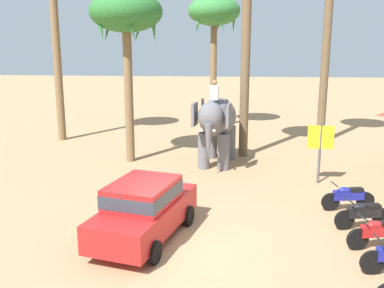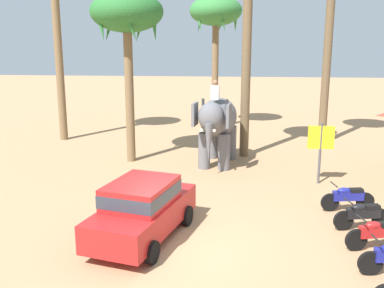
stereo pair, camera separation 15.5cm
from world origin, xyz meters
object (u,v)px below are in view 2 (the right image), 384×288
motorcycle_far_in_row (348,197)px  motorcycle_mid_row (378,233)px  elephant_with_mahout (217,122)px  signboard_yellow (321,142)px  palm_tree_behind_elephant (127,17)px  car_sedan_foreground (142,208)px  palm_tree_leaning_seaward (216,15)px  motorcycle_fourth_in_row (363,215)px

motorcycle_far_in_row → motorcycle_mid_row: bearing=-87.9°
motorcycle_mid_row → motorcycle_far_in_row: bearing=92.1°
elephant_with_mahout → signboard_yellow: bearing=-29.1°
palm_tree_behind_elephant → signboard_yellow: size_ratio=3.18×
elephant_with_mahout → car_sedan_foreground: bearing=-102.6°
motorcycle_mid_row → palm_tree_leaning_seaward: bearing=107.2°
elephant_with_mahout → palm_tree_leaning_seaward: bearing=93.3°
motorcycle_fourth_in_row → elephant_with_mahout: bearing=124.7°
elephant_with_mahout → palm_tree_behind_elephant: size_ratio=0.52×
elephant_with_mahout → motorcycle_fourth_in_row: bearing=-55.3°
motorcycle_far_in_row → palm_tree_leaning_seaward: (-5.03, 13.80, 6.58)m
signboard_yellow → motorcycle_far_in_row: bearing=-81.6°
elephant_with_mahout → motorcycle_mid_row: 9.32m
car_sedan_foreground → motorcycle_mid_row: car_sedan_foreground is taller
motorcycle_fourth_in_row → motorcycle_far_in_row: size_ratio=0.99×
palm_tree_leaning_seaward → signboard_yellow: palm_tree_leaning_seaward is taller
car_sedan_foreground → signboard_yellow: size_ratio=1.83×
car_sedan_foreground → palm_tree_behind_elephant: 10.20m
motorcycle_mid_row → signboard_yellow: signboard_yellow is taller
motorcycle_far_in_row → motorcycle_fourth_in_row: bearing=-87.0°
motorcycle_fourth_in_row → motorcycle_far_in_row: (-0.08, 1.49, 0.00)m
signboard_yellow → motorcycle_mid_row: bearing=-84.7°
palm_tree_behind_elephant → palm_tree_leaning_seaward: (3.51, 8.30, 0.52)m
elephant_with_mahout → signboard_yellow: (4.10, -2.28, -0.30)m
elephant_with_mahout → motorcycle_far_in_row: 7.03m
motorcycle_fourth_in_row → palm_tree_leaning_seaward: (-5.10, 15.29, 6.58)m
car_sedan_foreground → motorcycle_mid_row: 6.41m
palm_tree_leaning_seaward → elephant_with_mahout: bearing=-86.7°
motorcycle_mid_row → motorcycle_far_in_row: 2.80m
elephant_with_mahout → motorcycle_far_in_row: bearing=-48.7°
car_sedan_foreground → motorcycle_mid_row: (6.39, -0.06, -0.46)m
car_sedan_foreground → signboard_yellow: (5.86, 5.61, 0.76)m
car_sedan_foreground → motorcycle_fourth_in_row: bearing=11.1°
motorcycle_mid_row → palm_tree_behind_elephant: 13.42m
motorcycle_mid_row → motorcycle_fourth_in_row: same height
elephant_with_mahout → motorcycle_fourth_in_row: (4.60, -6.65, -1.53)m
car_sedan_foreground → motorcycle_mid_row: bearing=-0.5°
motorcycle_fourth_in_row → signboard_yellow: size_ratio=0.74×
signboard_yellow → car_sedan_foreground: bearing=-136.3°
elephant_with_mahout → motorcycle_far_in_row: elephant_with_mahout is taller
motorcycle_fourth_in_row → palm_tree_behind_elephant: palm_tree_behind_elephant is taller
motorcycle_mid_row → motorcycle_fourth_in_row: bearing=91.0°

